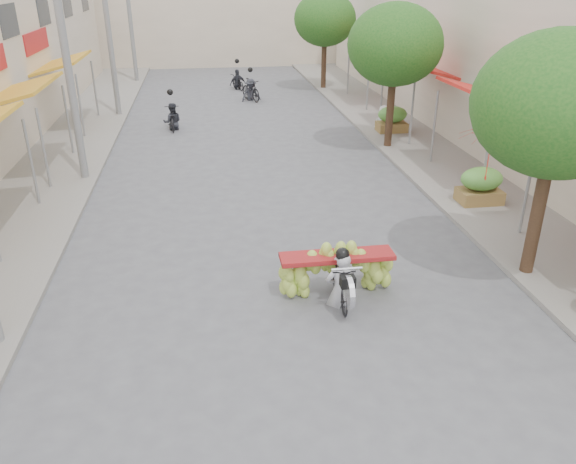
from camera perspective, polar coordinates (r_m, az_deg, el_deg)
The scene contains 19 objects.
ground at distance 8.74m, azimuth 3.81°, elevation -19.86°, with size 120.00×120.00×0.00m, color #55565A.
sidewalk_left at distance 22.59m, azimuth -22.60°, elevation 7.37°, with size 4.00×60.00×0.12m, color gray.
sidewalk_right at distance 23.47m, azimuth 13.07°, elevation 9.26°, with size 4.00×60.00×0.12m, color gray.
shophouse_row_right at distance 24.33m, azimuth 26.06°, elevation 15.09°, with size 9.77×40.00×6.00m.
far_building at distance 44.14m, azimuth -7.13°, elevation 21.31°, with size 20.00×6.00×7.00m, color beige.
utility_pole_mid at distance 18.58m, azimuth -21.70°, elevation 16.72°, with size 0.60×0.24×8.00m.
utility_pole_far at distance 27.40m, azimuth -17.84°, elevation 19.39°, with size 0.60×0.24×8.00m.
utility_pole_back at distance 36.31m, azimuth -15.81°, elevation 20.72°, with size 0.60×0.24×8.00m.
street_tree_near at distance 12.38m, azimuth 25.86°, elevation 11.50°, with size 3.40×3.40×5.25m.
street_tree_mid at distance 21.31m, azimuth 10.83°, elevation 18.14°, with size 3.40×3.40×5.25m.
street_tree_far at distance 32.85m, azimuth 3.77°, elevation 20.75°, with size 3.40×3.40×5.25m.
produce_crate_mid at distance 16.89m, azimuth 19.03°, elevation 4.76°, with size 1.20×0.88×1.16m.
produce_crate_far at distance 23.95m, azimuth 10.55°, elevation 11.40°, with size 1.20×0.88×1.16m.
banana_motorbike at distance 11.38m, azimuth 5.22°, elevation -3.70°, with size 2.34×1.81×2.15m.
market_umbrella at distance 16.01m, azimuth 20.27°, elevation 10.00°, with size 2.28×2.28×1.67m.
pedestrian at distance 24.52m, azimuth 9.82°, elevation 12.55°, with size 0.95×0.60×1.84m.
bg_motorbike_a at distance 24.82m, azimuth -11.73°, elevation 11.84°, with size 0.81×1.62×1.95m.
bg_motorbike_b at distance 30.17m, azimuth -3.82°, elevation 14.71°, with size 1.22×1.97×1.95m.
bg_motorbike_c at distance 33.27m, azimuth -5.16°, elevation 15.63°, with size 1.09×1.55×1.95m.
Camera 1 is at (-1.46, -6.03, 6.14)m, focal length 35.00 mm.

